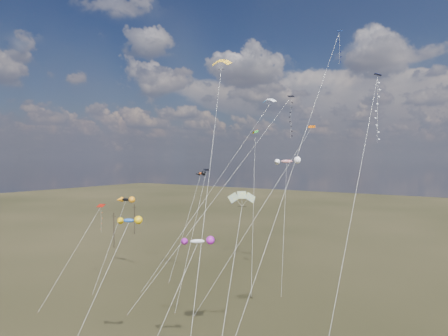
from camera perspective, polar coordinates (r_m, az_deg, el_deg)
The scene contains 17 objects.
utility_pole_near at distance 95.05m, azimuth -15.45°, elevation -8.52°, with size 1.40×0.20×8.00m.
utility_pole_far at distance 110.20m, azimuth -12.67°, elevation -7.11°, with size 1.40×0.20×8.00m.
diamond_black_high at distance 64.23m, azimuth 8.47°, elevation 6.10°, with size 13.25×24.30×30.56m.
diamond_navy_tall at distance 57.82m, azimuth 15.23°, elevation 13.87°, with size 2.07×29.12×38.57m.
diamond_black_mid at distance 59.63m, azimuth -3.56°, elevation -5.06°, with size 2.94×10.99×18.79m.
diamond_red_low at distance 65.54m, azimuth -17.47°, elevation -7.28°, with size 1.82×12.09×13.22m.
diamond_navy_right at distance 44.58m, azimuth 20.80°, elevation 6.62°, with size 0.91×19.06×29.44m.
diamond_orange_center at distance 57.66m, azimuth 8.43°, elevation -0.68°, with size 10.20×16.89×25.35m.
parafoil_yellow at distance 53.00m, azimuth -0.42°, elevation 14.92°, with size 12.26×22.67×33.70m.
parafoil_blue_white at distance 74.18m, azimuth 6.37°, elevation 9.59°, with size 11.50×23.09×31.78m.
parafoil_striped at distance 38.17m, azimuth 2.57°, elevation -3.94°, with size 5.70×13.53×17.68m.
parafoil_tricolor at distance 75.98m, azimuth 4.49°, elevation 5.23°, with size 9.45×17.26×26.21m.
novelty_black_orange at distance 72.20m, azimuth -13.89°, elevation -4.43°, with size 5.64×11.00×13.77m.
novelty_orange_black at distance 77.12m, azimuth -3.37°, elevation -0.83°, with size 4.43×13.77×18.00m.
novelty_white_purple at distance 38.12m, azimuth -3.86°, elevation -10.48°, with size 2.69×9.71×13.15m.
novelty_redwhite_stripe at distance 69.71m, azimuth 8.95°, elevation 0.93°, with size 6.23×11.80×20.65m.
novelty_blue_yellow at distance 38.10m, azimuth -13.52°, elevation -7.45°, with size 2.13×10.17×15.18m.
Camera 1 is at (32.71, -31.34, 20.59)m, focal length 32.00 mm.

